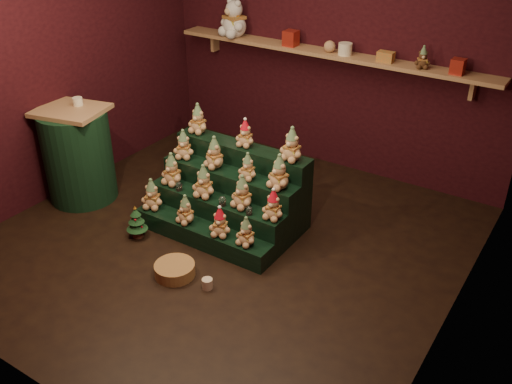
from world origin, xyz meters
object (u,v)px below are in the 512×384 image
Objects in this scene: side_table at (78,155)px; wicker_basket at (175,270)px; snow_globe_a at (179,186)px; mini_christmas_tree at (137,222)px; mug_right at (207,284)px; brown_bear at (423,57)px; riser_tier_front at (202,235)px; snow_globe_b at (222,201)px; snow_globe_c at (249,211)px; white_bear at (234,13)px; mug_left at (172,272)px.

side_table is 2.86× the size of wicker_basket.
snow_globe_a is 0.25× the size of mini_christmas_tree.
brown_bear is (0.75, 2.44, 1.38)m from mug_right.
riser_tier_front is 15.95× the size of snow_globe_b.
snow_globe_a is at bearing 180.00° from snow_globe_c.
brown_bear is at bearing 66.74° from snow_globe_c.
mini_christmas_tree is 2.65m from white_bear.
mug_right is at bearing -27.11° from side_table.
brown_bear reaches higher than mug_left.
snow_globe_a reaches higher than snow_globe_c.
riser_tier_front is at bearing -43.25° from white_bear.
mug_right is 0.17× the size of white_bear.
wicker_basket is at bearing -21.14° from mini_christmas_tree.
brown_bear is (1.06, 1.80, 1.02)m from snow_globe_b.
mug_left is 0.33m from mug_right.
white_bear is at bearing 152.84° from brown_bear.
white_bear reaches higher than mug_left.
riser_tier_front is 0.37m from snow_globe_b.
brown_bear is at bearing 51.67° from mini_christmas_tree.
brown_bear is at bearing 22.52° from side_table.
side_table reaches higher than snow_globe_a.
riser_tier_front is 2.65m from white_bear.
brown_bear is at bearing 72.91° from mug_right.
white_bear is (-1.41, 2.44, 1.53)m from mug_right.
mini_christmas_tree is 0.98× the size of wicker_basket.
snow_globe_b is at bearing 115.35° from mug_right.
mug_left is 3.12m from white_bear.
side_table is 2.08m from mug_right.
riser_tier_front is 6.78× the size of brown_bear.
riser_tier_front is 13.26× the size of mug_left.
wicker_basket reaches higher than mug_right.
side_table is 9.21× the size of mug_left.
snow_globe_b is at bearing -147.65° from brown_bear.
wicker_basket is (-0.03, -0.66, -0.35)m from snow_globe_b.
mug_left is at bearing -113.71° from snow_globe_c.
riser_tier_front is at bearing -22.99° from snow_globe_a.
side_table reaches higher than mug_right.
wicker_basket is (-0.31, -0.66, -0.35)m from snow_globe_c.
snow_globe_a is 0.95× the size of snow_globe_b.
mini_christmas_tree is 3.08m from brown_bear.
snow_globe_b is at bearing 52.85° from riser_tier_front.
snow_globe_b is 0.43× the size of brown_bear.
side_table is at bearing 165.94° from mug_right.
riser_tier_front is 0.55m from mug_left.
side_table is (-1.17, -0.15, 0.08)m from snow_globe_a.
mug_right is (0.43, -0.49, -0.05)m from riser_tier_front.
side_table reaches higher than mug_left.
mug_left is at bearing -140.55° from brown_bear.
mug_left is 3.04m from brown_bear.
mini_christmas_tree reaches higher than mug_left.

